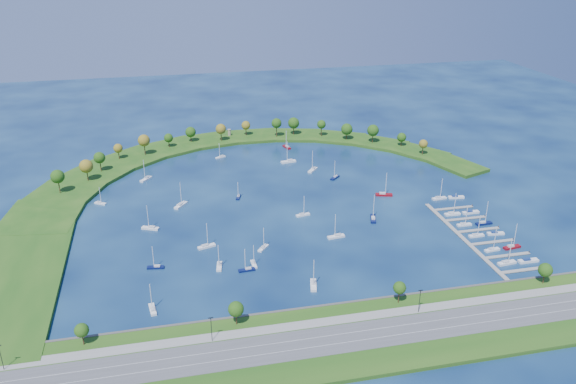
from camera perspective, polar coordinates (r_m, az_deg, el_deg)
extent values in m
plane|color=#071840|center=(323.84, -0.67, -1.07)|extent=(700.00, 700.00, 0.00)
cube|color=#1E4E14|center=(220.44, 6.27, -14.09)|extent=(420.00, 42.00, 1.60)
cube|color=#474442|center=(236.82, 4.60, -11.00)|extent=(420.00, 1.20, 1.80)
cube|color=#515154|center=(219.92, 6.29, -13.91)|extent=(420.00, 16.00, 0.12)
cube|color=gray|center=(228.24, 5.39, -12.29)|extent=(420.00, 5.00, 0.12)
cube|color=silver|center=(218.01, 6.50, -14.28)|extent=(420.00, 0.15, 0.02)
cube|color=silver|center=(221.75, 6.08, -13.52)|extent=(420.00, 0.15, 0.02)
cylinder|color=#382314|center=(226.00, -19.41, -13.40)|extent=(0.56, 0.56, 4.90)
sphere|color=#154711|center=(224.00, -19.53, -12.68)|extent=(5.20, 5.20, 5.20)
cylinder|color=#382314|center=(224.26, -5.07, -12.20)|extent=(0.56, 0.56, 5.25)
sphere|color=#154711|center=(222.05, -5.11, -11.40)|extent=(6.00, 6.00, 6.00)
cylinder|color=#382314|center=(239.11, 10.78, -10.00)|extent=(0.56, 0.56, 5.60)
sphere|color=#154711|center=(237.03, 10.85, -9.23)|extent=(5.20, 5.20, 5.20)
cylinder|color=#382314|center=(269.52, 23.73, -7.71)|extent=(0.56, 0.56, 4.90)
sphere|color=#154711|center=(267.76, 23.85, -7.04)|extent=(6.00, 6.00, 6.00)
cylinder|color=black|center=(223.43, -26.23, -14.34)|extent=(0.24, 0.24, 10.00)
cylinder|color=black|center=(215.70, -7.49, -13.18)|extent=(0.24, 0.24, 10.00)
cylinder|color=black|center=(233.78, 12.73, -10.40)|extent=(0.24, 0.24, 10.00)
cube|color=#1E4E14|center=(331.41, -22.96, -2.28)|extent=(43.73, 48.72, 2.00)
cube|color=#1E4E14|center=(356.85, -21.01, -0.14)|extent=(50.23, 54.30, 2.00)
cube|color=#1E4E14|center=(379.69, -18.34, 1.65)|extent=(54.07, 56.09, 2.00)
cube|color=#1E4E14|center=(399.14, -15.14, 3.10)|extent=(55.20, 54.07, 2.00)
cube|color=#1E4E14|center=(414.62, -11.55, 4.22)|extent=(53.65, 48.47, 2.00)
cube|color=#1E4E14|center=(425.72, -7.70, 5.00)|extent=(49.62, 39.75, 2.00)
cube|color=#1E4E14|center=(432.15, -3.68, 5.45)|extent=(44.32, 29.96, 2.00)
cube|color=#1E4E14|center=(433.74, 0.40, 5.57)|extent=(49.49, 38.05, 2.00)
cube|color=#1E4E14|center=(430.46, 4.48, 5.35)|extent=(51.13, 44.12, 2.00)
cube|color=#1E4E14|center=(422.39, 8.45, 4.80)|extent=(49.19, 47.96, 2.00)
cube|color=#1E4E14|center=(409.72, 12.23, 3.92)|extent=(43.90, 49.49, 2.00)
cube|color=#1E4E14|center=(392.81, 15.70, 2.71)|extent=(35.67, 48.74, 2.00)
cube|color=#1E4E14|center=(283.06, -24.62, -7.07)|extent=(36.00, 130.81, 1.90)
cylinder|color=#382314|center=(354.32, -21.48, 0.55)|extent=(0.56, 0.56, 8.57)
sphere|color=#154711|center=(352.24, -21.61, 1.42)|extent=(7.80, 7.80, 7.80)
cylinder|color=#382314|center=(366.95, -19.02, 1.61)|extent=(0.56, 0.56, 7.63)
sphere|color=olive|center=(365.08, -19.14, 2.40)|extent=(8.07, 8.07, 8.07)
cylinder|color=#382314|center=(379.49, -17.86, 2.48)|extent=(0.56, 0.56, 7.55)
sphere|color=#154711|center=(377.76, -17.96, 3.21)|extent=(7.13, 7.13, 7.13)
cylinder|color=#382314|center=(398.12, -16.21, 3.55)|extent=(0.56, 0.56, 6.15)
sphere|color=olive|center=(396.75, -16.28, 4.13)|extent=(6.03, 6.03, 6.03)
cylinder|color=#382314|center=(400.69, -13.83, 4.12)|extent=(0.56, 0.56, 8.55)
sphere|color=olive|center=(398.84, -13.91, 4.92)|extent=(7.95, 7.95, 7.95)
cylinder|color=#382314|center=(413.17, -11.56, 4.69)|extent=(0.56, 0.56, 5.41)
sphere|color=#154711|center=(411.95, -11.61, 5.21)|extent=(6.20, 6.20, 6.20)
cylinder|color=#382314|center=(421.54, -9.47, 5.25)|extent=(0.56, 0.56, 5.66)
sphere|color=#154711|center=(420.23, -9.51, 5.81)|extent=(7.45, 7.45, 7.45)
cylinder|color=#382314|center=(419.96, -6.55, 5.47)|extent=(0.56, 0.56, 7.39)
sphere|color=olive|center=(418.40, -6.59, 6.15)|extent=(7.37, 7.37, 7.37)
cylinder|color=#382314|center=(430.80, -4.13, 5.95)|extent=(0.56, 0.56, 6.26)
sphere|color=olive|center=(429.49, -4.15, 6.52)|extent=(6.50, 6.50, 6.50)
cylinder|color=#382314|center=(426.30, -1.12, 5.99)|extent=(0.56, 0.56, 8.71)
sphere|color=#154711|center=(424.58, -1.13, 6.74)|extent=(7.31, 7.31, 7.31)
cylinder|color=#382314|center=(431.21, 0.55, 6.09)|extent=(0.56, 0.56, 7.15)
sphere|color=#154711|center=(429.67, 0.55, 6.76)|extent=(8.32, 8.32, 8.32)
cylinder|color=#382314|center=(428.19, 3.27, 5.97)|extent=(0.56, 0.56, 7.68)
sphere|color=#154711|center=(426.67, 3.29, 6.62)|extent=(6.41, 6.41, 6.41)
cylinder|color=#382314|center=(422.54, 5.75, 5.53)|extent=(0.56, 0.56, 6.06)
sphere|color=#154711|center=(421.13, 5.77, 6.13)|extent=(8.26, 8.26, 8.26)
cylinder|color=#382314|center=(417.77, 8.27, 5.28)|extent=(0.56, 0.56, 7.39)
sphere|color=#154711|center=(416.15, 8.31, 5.98)|extent=(8.26, 8.26, 8.26)
cylinder|color=#382314|center=(414.51, 11.01, 4.77)|extent=(0.56, 0.56, 5.07)
sphere|color=#154711|center=(413.33, 11.05, 5.27)|extent=(6.36, 6.36, 6.36)
cylinder|color=#382314|center=(400.42, 13.04, 4.02)|extent=(0.56, 0.56, 6.34)
sphere|color=olive|center=(399.03, 13.09, 4.61)|extent=(5.92, 5.92, 5.92)
cylinder|color=gray|center=(431.66, -5.75, 5.80)|extent=(2.20, 2.20, 4.43)
cylinder|color=gray|center=(430.95, -5.77, 6.10)|extent=(2.60, 2.60, 0.30)
cube|color=gray|center=(298.20, 16.75, -4.36)|extent=(2.20, 82.00, 0.40)
cube|color=gray|center=(280.23, 22.12, -7.07)|extent=(22.00, 2.00, 0.40)
cylinder|color=#382314|center=(286.13, 23.95, -6.68)|extent=(0.36, 0.36, 1.60)
cube|color=gray|center=(289.53, 20.70, -5.82)|extent=(22.00, 2.00, 0.40)
cylinder|color=#382314|center=(295.24, 22.50, -5.47)|extent=(0.36, 0.36, 1.60)
cube|color=gray|center=(299.12, 19.38, -4.64)|extent=(22.00, 2.00, 0.40)
cylinder|color=#382314|center=(304.65, 21.14, -4.33)|extent=(0.36, 0.36, 1.60)
cube|color=gray|center=(308.98, 18.15, -3.54)|extent=(22.00, 2.00, 0.40)
cylinder|color=#382314|center=(314.34, 19.87, -3.26)|extent=(0.36, 0.36, 1.60)
cube|color=gray|center=(319.08, 16.99, -2.50)|extent=(22.00, 2.00, 0.40)
cylinder|color=#382314|center=(324.27, 18.68, -2.25)|extent=(0.36, 0.36, 1.60)
cube|color=gray|center=(329.40, 15.91, -1.52)|extent=(22.00, 2.00, 0.40)
cylinder|color=#382314|center=(334.43, 17.56, -1.30)|extent=(0.36, 0.36, 1.60)
cube|color=white|center=(364.64, -13.71, 1.22)|extent=(7.62, 8.71, 1.09)
cube|color=silver|center=(364.94, -13.64, 1.41)|extent=(3.36, 3.60, 0.76)
cylinder|color=silver|center=(361.71, -13.88, 2.16)|extent=(0.32, 0.32, 12.26)
cube|color=white|center=(277.10, -2.43, -5.50)|extent=(6.30, 7.00, 0.89)
cube|color=silver|center=(276.18, -2.51, -5.43)|extent=(2.76, 2.91, 0.62)
cylinder|color=silver|center=(274.97, -2.39, -4.46)|extent=(0.32, 0.32, 9.96)
cube|color=white|center=(368.91, 2.44, 2.17)|extent=(7.98, 8.72, 1.11)
cube|color=silver|center=(369.35, 2.50, 2.35)|extent=(3.48, 3.64, 0.78)
cylinder|color=silver|center=(365.86, 2.40, 3.12)|extent=(0.32, 0.32, 12.50)
cube|color=#0B1344|center=(307.70, 8.32, -2.60)|extent=(5.43, 9.84, 1.14)
cube|color=silver|center=(306.43, 8.33, -2.52)|extent=(2.79, 3.73, 0.80)
cylinder|color=silver|center=(305.41, 8.39, -1.37)|extent=(0.32, 0.32, 12.81)
cube|color=white|center=(264.42, -3.37, -7.07)|extent=(2.19, 7.07, 0.84)
cube|color=silver|center=(264.65, -3.40, -6.86)|extent=(1.45, 2.50, 0.59)
cylinder|color=silver|center=(261.36, -3.37, -6.15)|extent=(0.32, 0.32, 9.46)
cube|color=white|center=(393.47, -6.62, 3.40)|extent=(7.20, 4.80, 0.84)
cube|color=silver|center=(393.57, -6.54, 3.52)|extent=(2.81, 2.30, 0.59)
cylinder|color=silver|center=(391.46, -6.72, 4.09)|extent=(0.32, 0.32, 9.49)
cube|color=#0B1344|center=(331.04, -4.86, -0.51)|extent=(3.96, 6.97, 0.81)
cube|color=silver|center=(331.36, -4.85, -0.36)|extent=(2.01, 2.65, 0.56)
cylinder|color=silver|center=(328.58, -4.91, 0.23)|extent=(0.32, 0.32, 9.08)
cube|color=maroon|center=(409.92, -0.13, 4.41)|extent=(4.59, 8.79, 1.02)
cube|color=silver|center=(408.94, -0.07, 4.49)|extent=(2.40, 3.30, 0.71)
cylinder|color=silver|center=(408.49, -0.18, 5.26)|extent=(0.32, 0.32, 11.43)
cube|color=white|center=(302.91, -13.31, -3.47)|extent=(9.12, 5.97, 1.07)
cube|color=silver|center=(302.15, -13.17, -3.34)|extent=(3.55, 2.88, 0.75)
cylinder|color=silver|center=(300.36, -13.55, -2.35)|extent=(0.32, 0.32, 12.00)
cube|color=white|center=(382.47, 0.03, 2.99)|extent=(10.20, 4.11, 1.19)
cube|color=silver|center=(382.44, 0.17, 3.15)|extent=(3.70, 2.40, 0.83)
cylinder|color=silver|center=(379.71, -0.08, 4.00)|extent=(0.32, 0.32, 13.39)
cube|color=white|center=(324.91, -10.43, -1.29)|extent=(7.89, 9.27, 1.15)
cube|color=silver|center=(323.80, -10.54, -1.20)|extent=(3.51, 3.81, 0.80)
cylinder|color=silver|center=(322.64, -10.45, -0.10)|extent=(0.32, 0.32, 12.93)
cube|color=maroon|center=(337.12, 9.36, -0.27)|extent=(9.94, 5.26, 1.15)
cube|color=silver|center=(336.63, 9.21, -0.11)|extent=(3.74, 2.74, 0.80)
cylinder|color=silver|center=(334.46, 9.57, 0.83)|extent=(0.32, 0.32, 12.93)
cube|color=white|center=(338.52, -17.86, -1.07)|extent=(6.91, 5.23, 0.83)
cube|color=silver|center=(338.63, -17.97, -0.94)|extent=(2.77, 2.41, 0.58)
cylinder|color=silver|center=(336.22, -17.89, -0.29)|extent=(0.32, 0.32, 9.32)
cube|color=white|center=(264.02, -6.73, -7.24)|extent=(3.48, 8.17, 0.95)
cube|color=silver|center=(264.29, -6.73, -7.00)|extent=(1.98, 2.99, 0.66)
cylinder|color=silver|center=(260.56, -6.80, -6.21)|extent=(0.32, 0.32, 10.68)
cube|color=#0B1344|center=(268.16, -12.82, -7.20)|extent=(7.74, 3.32, 0.90)
cube|color=silver|center=(267.65, -12.67, -7.06)|extent=(2.83, 1.89, 0.63)
cylinder|color=silver|center=(265.55, -13.05, -6.18)|extent=(0.32, 0.32, 10.12)
cube|color=white|center=(287.81, 4.72, -4.37)|extent=(8.94, 3.60, 1.04)
cube|color=silver|center=(287.73, 4.88, -4.19)|extent=(3.24, 2.10, 0.73)
cylinder|color=silver|center=(284.61, 4.64, -3.26)|extent=(0.32, 0.32, 11.72)
cube|color=white|center=(280.76, -7.96, -5.30)|extent=(8.93, 4.86, 1.03)
cube|color=silver|center=(280.07, -8.14, -5.18)|extent=(3.38, 2.51, 0.72)
cylinder|color=silver|center=(278.01, -7.91, -4.12)|extent=(0.32, 0.32, 11.61)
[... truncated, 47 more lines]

